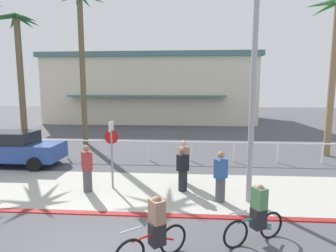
{
  "coord_description": "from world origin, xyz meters",
  "views": [
    {
      "loc": [
        1.97,
        -5.53,
        3.79
      ],
      "look_at": [
        1.17,
        6.0,
        2.19
      ],
      "focal_mm": 29.32,
      "sensor_mm": 36.0,
      "label": 1
    }
  ],
  "objects_px": {
    "palm_tree_4": "(336,44)",
    "palm_tree_2": "(18,48)",
    "cyclist_red_0": "(155,230)",
    "pedestrian_0": "(184,164)",
    "cyclist_teal_1": "(257,215)",
    "pedestrian_2": "(221,179)",
    "palm_tree_3": "(81,31)",
    "stop_sign_bike_lane": "(112,145)",
    "pedestrian_1": "(183,172)",
    "streetlight_curb": "(255,72)",
    "pedestrian_3": "(87,170)",
    "car_blue_1": "(15,148)"
  },
  "relations": [
    {
      "from": "palm_tree_4",
      "to": "palm_tree_2",
      "type": "bearing_deg",
      "value": 178.34
    },
    {
      "from": "palm_tree_4",
      "to": "cyclist_red_0",
      "type": "xyz_separation_m",
      "value": [
        -8.6,
        -10.11,
        -5.41
      ]
    },
    {
      "from": "palm_tree_4",
      "to": "pedestrian_0",
      "type": "xyz_separation_m",
      "value": [
        -8.04,
        -5.14,
        -5.29
      ]
    },
    {
      "from": "cyclist_teal_1",
      "to": "pedestrian_2",
      "type": "height_order",
      "value": "pedestrian_2"
    },
    {
      "from": "pedestrian_2",
      "to": "palm_tree_3",
      "type": "bearing_deg",
      "value": 131.31
    },
    {
      "from": "palm_tree_4",
      "to": "cyclist_teal_1",
      "type": "relative_size",
      "value": 5.17
    },
    {
      "from": "stop_sign_bike_lane",
      "to": "palm_tree_2",
      "type": "relative_size",
      "value": 0.31
    },
    {
      "from": "cyclist_red_0",
      "to": "pedestrian_2",
      "type": "bearing_deg",
      "value": 61.11
    },
    {
      "from": "stop_sign_bike_lane",
      "to": "pedestrian_0",
      "type": "bearing_deg",
      "value": 14.14
    },
    {
      "from": "cyclist_red_0",
      "to": "pedestrian_1",
      "type": "xyz_separation_m",
      "value": [
        0.54,
        4.15,
        0.05
      ]
    },
    {
      "from": "palm_tree_3",
      "to": "palm_tree_4",
      "type": "xyz_separation_m",
      "value": [
        14.89,
        -2.39,
        -1.36
      ]
    },
    {
      "from": "pedestrian_0",
      "to": "pedestrian_2",
      "type": "bearing_deg",
      "value": -53.55
    },
    {
      "from": "streetlight_curb",
      "to": "stop_sign_bike_lane",
      "type": "bearing_deg",
      "value": 166.28
    },
    {
      "from": "pedestrian_0",
      "to": "pedestrian_3",
      "type": "relative_size",
      "value": 1.0
    },
    {
      "from": "streetlight_curb",
      "to": "pedestrian_0",
      "type": "xyz_separation_m",
      "value": [
        -2.2,
        1.87,
        -3.46
      ]
    },
    {
      "from": "streetlight_curb",
      "to": "pedestrian_3",
      "type": "height_order",
      "value": "streetlight_curb"
    },
    {
      "from": "car_blue_1",
      "to": "pedestrian_2",
      "type": "relative_size",
      "value": 2.54
    },
    {
      "from": "stop_sign_bike_lane",
      "to": "pedestrian_3",
      "type": "height_order",
      "value": "stop_sign_bike_lane"
    },
    {
      "from": "pedestrian_2",
      "to": "cyclist_teal_1",
      "type": "bearing_deg",
      "value": -75.71
    },
    {
      "from": "cyclist_teal_1",
      "to": "pedestrian_2",
      "type": "bearing_deg",
      "value": 104.29
    },
    {
      "from": "cyclist_teal_1",
      "to": "pedestrian_1",
      "type": "xyz_separation_m",
      "value": [
        -1.87,
        3.25,
        0.05
      ]
    },
    {
      "from": "streetlight_curb",
      "to": "palm_tree_3",
      "type": "bearing_deg",
      "value": 133.92
    },
    {
      "from": "pedestrian_0",
      "to": "pedestrian_1",
      "type": "xyz_separation_m",
      "value": [
        -0.02,
        -0.81,
        -0.07
      ]
    },
    {
      "from": "streetlight_curb",
      "to": "palm_tree_2",
      "type": "xyz_separation_m",
      "value": [
        -12.21,
        7.53,
        1.9
      ]
    },
    {
      "from": "palm_tree_4",
      "to": "cyclist_teal_1",
      "type": "xyz_separation_m",
      "value": [
        -6.19,
        -9.21,
        -5.41
      ]
    },
    {
      "from": "stop_sign_bike_lane",
      "to": "palm_tree_2",
      "type": "distance_m",
      "value": 10.68
    },
    {
      "from": "palm_tree_3",
      "to": "pedestrian_3",
      "type": "relative_size",
      "value": 5.7
    },
    {
      "from": "stop_sign_bike_lane",
      "to": "cyclist_teal_1",
      "type": "height_order",
      "value": "stop_sign_bike_lane"
    },
    {
      "from": "pedestrian_1",
      "to": "pedestrian_2",
      "type": "relative_size",
      "value": 0.94
    },
    {
      "from": "cyclist_red_0",
      "to": "cyclist_teal_1",
      "type": "distance_m",
      "value": 2.57
    },
    {
      "from": "cyclist_red_0",
      "to": "pedestrian_2",
      "type": "distance_m",
      "value": 3.74
    },
    {
      "from": "stop_sign_bike_lane",
      "to": "car_blue_1",
      "type": "distance_m",
      "value": 6.26
    },
    {
      "from": "pedestrian_2",
      "to": "pedestrian_3",
      "type": "relative_size",
      "value": 0.99
    },
    {
      "from": "palm_tree_4",
      "to": "palm_tree_3",
      "type": "bearing_deg",
      "value": 170.89
    },
    {
      "from": "palm_tree_3",
      "to": "pedestrian_0",
      "type": "bearing_deg",
      "value": -47.69
    },
    {
      "from": "palm_tree_3",
      "to": "pedestrian_1",
      "type": "xyz_separation_m",
      "value": [
        6.83,
        -8.34,
        -6.72
      ]
    },
    {
      "from": "pedestrian_2",
      "to": "pedestrian_0",
      "type": "bearing_deg",
      "value": 126.45
    },
    {
      "from": "cyclist_teal_1",
      "to": "pedestrian_3",
      "type": "height_order",
      "value": "pedestrian_3"
    },
    {
      "from": "streetlight_curb",
      "to": "pedestrian_2",
      "type": "distance_m",
      "value": 3.6
    },
    {
      "from": "palm_tree_3",
      "to": "pedestrian_1",
      "type": "height_order",
      "value": "palm_tree_3"
    },
    {
      "from": "palm_tree_2",
      "to": "pedestrian_2",
      "type": "xyz_separation_m",
      "value": [
        11.26,
        -7.35,
        -5.37
      ]
    },
    {
      "from": "stop_sign_bike_lane",
      "to": "pedestrian_1",
      "type": "bearing_deg",
      "value": -2.93
    },
    {
      "from": "streetlight_curb",
      "to": "palm_tree_3",
      "type": "distance_m",
      "value": 13.43
    },
    {
      "from": "car_blue_1",
      "to": "cyclist_teal_1",
      "type": "xyz_separation_m",
      "value": [
        10.13,
        -6.08,
        -0.18
      ]
    },
    {
      "from": "palm_tree_2",
      "to": "palm_tree_4",
      "type": "xyz_separation_m",
      "value": [
        18.06,
        -0.52,
        -0.07
      ]
    },
    {
      "from": "car_blue_1",
      "to": "pedestrian_0",
      "type": "relative_size",
      "value": 2.51
    },
    {
      "from": "pedestrian_2",
      "to": "pedestrian_3",
      "type": "xyz_separation_m",
      "value": [
        -4.75,
        0.57,
        0.01
      ]
    },
    {
      "from": "pedestrian_3",
      "to": "pedestrian_1",
      "type": "bearing_deg",
      "value": 5.11
    },
    {
      "from": "streetlight_curb",
      "to": "pedestrian_2",
      "type": "height_order",
      "value": "streetlight_curb"
    },
    {
      "from": "palm_tree_4",
      "to": "pedestrian_2",
      "type": "xyz_separation_m",
      "value": [
        -6.79,
        -6.83,
        -5.3
      ]
    }
  ]
}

